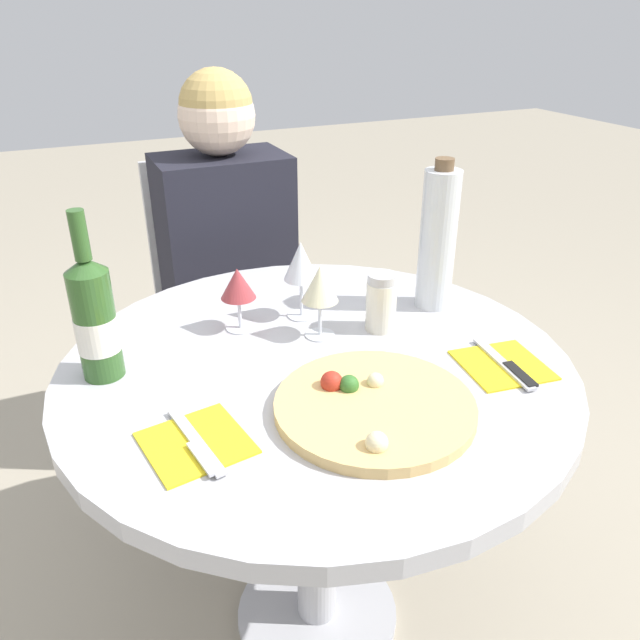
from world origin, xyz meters
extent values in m
plane|color=#9E937F|center=(0.00, 0.00, 0.00)|extent=(12.00, 12.00, 0.00)
cylinder|color=#B2B2B7|center=(0.00, 0.00, 0.01)|extent=(0.38, 0.38, 0.02)
cylinder|color=#B2B2B7|center=(0.00, 0.00, 0.35)|extent=(0.09, 0.09, 0.66)
cylinder|color=#B7B7BC|center=(0.00, 0.00, 0.70)|extent=(0.97, 0.97, 0.04)
cylinder|color=silver|center=(0.04, 0.73, 0.01)|extent=(0.34, 0.34, 0.01)
cylinder|color=silver|center=(0.04, 0.73, 0.20)|extent=(0.06, 0.06, 0.40)
cube|color=silver|center=(0.04, 0.73, 0.42)|extent=(0.38, 0.38, 0.03)
cube|color=silver|center=(0.04, 0.91, 0.68)|extent=(0.38, 0.02, 0.48)
cube|color=black|center=(0.04, 0.55, 0.22)|extent=(0.30, 0.35, 0.43)
cube|color=black|center=(0.04, 0.73, 0.69)|extent=(0.36, 0.23, 0.52)
sphere|color=beige|center=(0.04, 0.73, 1.06)|extent=(0.20, 0.20, 0.20)
sphere|color=tan|center=(0.04, 0.73, 1.08)|extent=(0.19, 0.19, 0.19)
cylinder|color=#DBB26B|center=(0.02, -0.19, 0.73)|extent=(0.33, 0.33, 0.02)
sphere|color=#336B28|center=(0.00, -0.14, 0.75)|extent=(0.03, 0.03, 0.03)
sphere|color=#B22D1E|center=(-0.02, -0.12, 0.75)|extent=(0.04, 0.04, 0.04)
sphere|color=beige|center=(-0.03, -0.29, 0.75)|extent=(0.04, 0.04, 0.04)
sphere|color=beige|center=(0.05, -0.14, 0.75)|extent=(0.03, 0.03, 0.03)
cylinder|color=#2D5623|center=(-0.37, 0.11, 0.82)|extent=(0.07, 0.07, 0.20)
cone|color=#2D5623|center=(-0.37, 0.11, 0.93)|extent=(0.07, 0.07, 0.03)
cylinder|color=#2D5623|center=(-0.37, 0.11, 0.99)|extent=(0.03, 0.03, 0.09)
cylinder|color=silver|center=(-0.37, 0.11, 0.80)|extent=(0.07, 0.07, 0.06)
cylinder|color=silver|center=(0.34, 0.11, 0.87)|extent=(0.08, 0.08, 0.30)
cylinder|color=brown|center=(0.34, 0.11, 1.03)|extent=(0.04, 0.04, 0.02)
cylinder|color=silver|center=(0.17, 0.06, 0.77)|extent=(0.06, 0.06, 0.10)
cylinder|color=#B2B2B7|center=(0.17, 0.06, 0.83)|extent=(0.06, 0.06, 0.02)
cylinder|color=silver|center=(0.05, 0.18, 0.72)|extent=(0.06, 0.06, 0.00)
cylinder|color=silver|center=(0.05, 0.18, 0.76)|extent=(0.01, 0.01, 0.08)
cone|color=silver|center=(0.05, 0.18, 0.85)|extent=(0.07, 0.07, 0.08)
cylinder|color=silver|center=(-0.09, 0.18, 0.72)|extent=(0.06, 0.06, 0.00)
cylinder|color=silver|center=(-0.09, 0.18, 0.76)|extent=(0.01, 0.01, 0.07)
cone|color=#9E383D|center=(-0.09, 0.18, 0.82)|extent=(0.07, 0.07, 0.06)
cylinder|color=silver|center=(0.05, 0.09, 0.72)|extent=(0.06, 0.06, 0.00)
cylinder|color=silver|center=(0.05, 0.09, 0.76)|extent=(0.01, 0.01, 0.08)
cone|color=beige|center=(0.05, 0.09, 0.83)|extent=(0.07, 0.07, 0.07)
cube|color=yellow|center=(-0.27, -0.15, 0.72)|extent=(0.17, 0.17, 0.00)
cube|color=silver|center=(-0.27, -0.15, 0.73)|extent=(0.05, 0.19, 0.00)
cube|color=silver|center=(-0.27, -0.20, 0.73)|extent=(0.03, 0.09, 0.00)
cube|color=yellow|center=(0.31, -0.16, 0.72)|extent=(0.17, 0.17, 0.00)
cube|color=silver|center=(0.31, -0.16, 0.73)|extent=(0.04, 0.19, 0.00)
cube|color=black|center=(0.31, -0.21, 0.73)|extent=(0.03, 0.09, 0.00)
camera|label=1|loc=(-0.41, -0.93, 1.33)|focal=35.00mm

